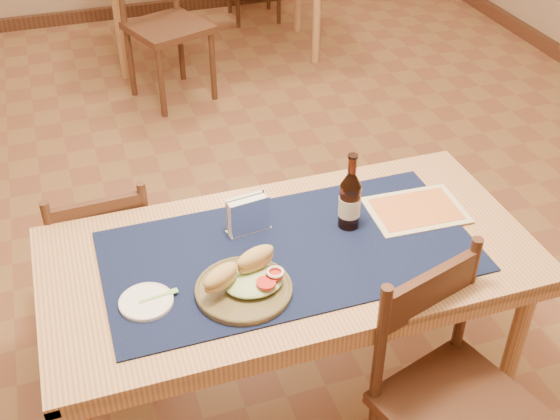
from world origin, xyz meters
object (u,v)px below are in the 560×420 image
object	(u,v)px
main_table	(289,271)
napkin_holder	(248,216)
chair_main_near	(451,397)
sandwich_plate	(245,283)
beer_bottle	(350,200)
chair_main_far	(104,258)

from	to	relation	value
main_table	napkin_holder	bearing A→B (deg)	123.35
chair_main_near	main_table	bearing A→B (deg)	125.28
main_table	sandwich_plate	distance (m)	0.26
sandwich_plate	main_table	bearing A→B (deg)	35.71
sandwich_plate	beer_bottle	xyz separation A→B (m)	(0.42, 0.20, 0.07)
beer_bottle	napkin_holder	bearing A→B (deg)	166.27
chair_main_near	beer_bottle	bearing A→B (deg)	102.04
chair_main_near	beer_bottle	xyz separation A→B (m)	(-0.12, 0.57, 0.38)
sandwich_plate	beer_bottle	bearing A→B (deg)	25.55
chair_main_far	napkin_holder	bearing A→B (deg)	-40.30
main_table	chair_main_near	size ratio (longest dim) A/B	1.75
chair_main_near	beer_bottle	size ratio (longest dim) A/B	3.26
main_table	beer_bottle	xyz separation A→B (m)	(0.23, 0.07, 0.19)
main_table	sandwich_plate	world-z (taller)	sandwich_plate
sandwich_plate	beer_bottle	distance (m)	0.47
chair_main_near	napkin_holder	bearing A→B (deg)	124.85
sandwich_plate	beer_bottle	world-z (taller)	beer_bottle
main_table	chair_main_far	bearing A→B (deg)	136.17
chair_main_far	chair_main_near	xyz separation A→B (m)	(0.93, -1.05, 0.04)
sandwich_plate	napkin_holder	distance (m)	0.30
sandwich_plate	chair_main_far	bearing A→B (deg)	119.29
chair_main_near	chair_main_far	bearing A→B (deg)	131.45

